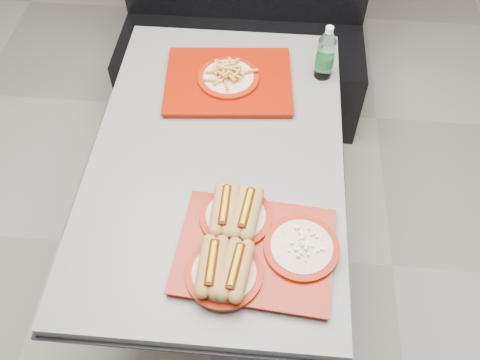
# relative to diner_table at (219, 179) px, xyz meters

# --- Properties ---
(ground) EXTENTS (6.00, 6.00, 0.00)m
(ground) POSITION_rel_diner_table_xyz_m (0.00, 0.00, -0.58)
(ground) COLOR #9D988C
(ground) RESTS_ON ground
(diner_table) EXTENTS (0.92, 1.42, 0.75)m
(diner_table) POSITION_rel_diner_table_xyz_m (0.00, 0.00, 0.00)
(diner_table) COLOR black
(diner_table) RESTS_ON ground
(booth_bench) EXTENTS (1.30, 0.57, 1.35)m
(booth_bench) POSITION_rel_diner_table_xyz_m (0.00, 1.09, -0.18)
(booth_bench) COLOR black
(booth_bench) RESTS_ON ground
(tray_near) EXTENTS (0.51, 0.43, 0.10)m
(tray_near) POSITION_rel_diner_table_xyz_m (0.14, -0.40, 0.20)
(tray_near) COLOR maroon
(tray_near) RESTS_ON diner_table
(tray_far) EXTENTS (0.53, 0.43, 0.10)m
(tray_far) POSITION_rel_diner_table_xyz_m (0.01, 0.35, 0.19)
(tray_far) COLOR maroon
(tray_far) RESTS_ON diner_table
(water_bottle) EXTENTS (0.07, 0.07, 0.23)m
(water_bottle) POSITION_rel_diner_table_xyz_m (0.38, 0.44, 0.27)
(water_bottle) COLOR silver
(water_bottle) RESTS_ON diner_table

